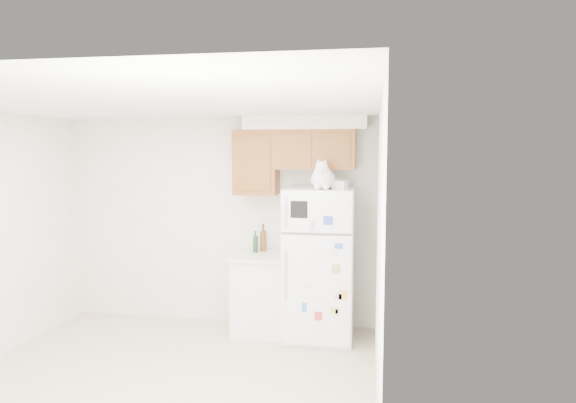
% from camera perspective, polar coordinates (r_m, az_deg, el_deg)
% --- Properties ---
extents(ground_plane, '(3.80, 4.00, 0.01)m').
position_cam_1_polar(ground_plane, '(4.91, -14.59, -20.03)').
color(ground_plane, '#B7A98C').
extents(room_shell, '(3.84, 4.04, 2.52)m').
position_cam_1_polar(room_shell, '(4.63, -12.49, 0.10)').
color(room_shell, silver).
rests_on(room_shell, ground_plane).
extents(refrigerator, '(0.76, 0.78, 1.70)m').
position_cam_1_polar(refrigerator, '(5.80, 3.52, -6.89)').
color(refrigerator, white).
rests_on(refrigerator, ground_plane).
extents(base_counter, '(0.64, 0.64, 0.92)m').
position_cam_1_polar(base_counter, '(6.08, -3.01, -10.09)').
color(base_counter, white).
rests_on(base_counter, ground_plane).
extents(cat, '(0.32, 0.47, 0.33)m').
position_cam_1_polar(cat, '(5.51, 3.92, 2.67)').
color(cat, white).
rests_on(cat, refrigerator).
extents(storage_box_back, '(0.21, 0.18, 0.10)m').
position_cam_1_polar(storage_box_back, '(5.83, 4.93, 2.09)').
color(storage_box_back, white).
rests_on(storage_box_back, refrigerator).
extents(storage_box_front, '(0.18, 0.16, 0.09)m').
position_cam_1_polar(storage_box_front, '(5.53, 5.79, 1.84)').
color(storage_box_front, white).
rests_on(storage_box_front, refrigerator).
extents(bottle_green, '(0.06, 0.06, 0.26)m').
position_cam_1_polar(bottle_green, '(6.06, -3.65, -4.45)').
color(bottle_green, '#19381E').
rests_on(bottle_green, base_counter).
extents(bottle_amber, '(0.08, 0.08, 0.33)m').
position_cam_1_polar(bottle_amber, '(6.11, -2.78, -4.00)').
color(bottle_amber, '#593814').
rests_on(bottle_amber, base_counter).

